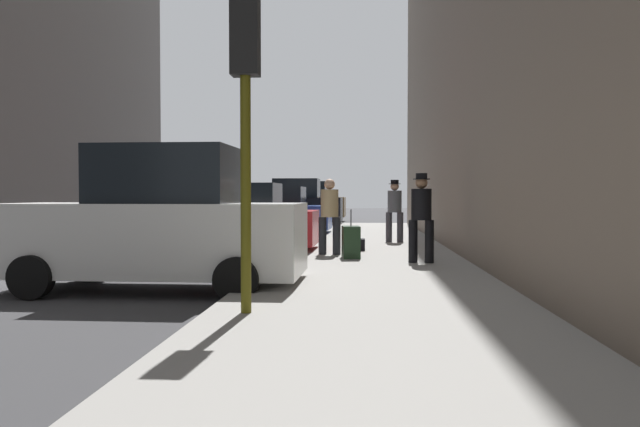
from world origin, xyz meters
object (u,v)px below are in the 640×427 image
pedestrian_with_fedora (421,213)px  rolling_suitcase (351,242)px  pedestrian_with_beanie (395,208)px  duffel_bag (358,245)px  fire_hydrant (308,234)px  parked_red_hatchback (234,221)px  parked_black_suv (294,205)px  pedestrian_in_tan_coat (330,212)px  parked_white_van (157,225)px  traffic_light (245,84)px  parked_bronze_suv (305,203)px  parked_blue_sedan (273,213)px

pedestrian_with_fedora → rolling_suitcase: 1.76m
pedestrian_with_beanie → duffel_bag: pedestrian_with_beanie is taller
fire_hydrant → duffel_bag: 1.48m
parked_red_hatchback → pedestrian_with_beanie: pedestrian_with_beanie is taller
parked_black_suv → pedestrian_in_tan_coat: bearing=-80.7°
parked_white_van → duffel_bag: (3.10, 5.65, -0.74)m
traffic_light → pedestrian_in_tan_coat: traffic_light is taller
parked_red_hatchback → pedestrian_in_tan_coat: pedestrian_in_tan_coat is taller
parked_bronze_suv → pedestrian_with_beanie: parked_bronze_suv is taller
parked_red_hatchback → pedestrian_with_fedora: size_ratio=2.38×
parked_blue_sedan → fire_hydrant: bearing=-74.3°
parked_white_van → parked_bronze_suv: same height
fire_hydrant → pedestrian_with_fedora: size_ratio=0.40×
parked_black_suv → duffel_bag: size_ratio=10.56×
traffic_light → duffel_bag: size_ratio=8.18×
traffic_light → pedestrian_in_tan_coat: 7.23m
fire_hydrant → rolling_suitcase: (1.14, -2.53, -0.01)m
parked_white_van → parked_bronze_suv: (-0.00, 25.36, 0.00)m
parked_blue_sedan → fire_hydrant: parked_blue_sedan is taller
parked_blue_sedan → parked_black_suv: (-0.00, 6.70, 0.18)m
traffic_light → rolling_suitcase: traffic_light is taller
parked_blue_sedan → rolling_suitcase: 9.43m
parked_white_van → duffel_bag: parked_white_van is taller
parked_black_suv → duffel_bag: (3.10, -13.80, -0.74)m
parked_black_suv → pedestrian_with_beanie: (4.12, -11.03, 0.10)m
parked_red_hatchback → parked_black_suv: size_ratio=0.91×
traffic_light → pedestrian_in_tan_coat: bearing=85.1°
rolling_suitcase → duffel_bag: rolling_suitcase is taller
parked_blue_sedan → duffel_bag: parked_blue_sedan is taller
parked_blue_sedan → parked_bronze_suv: (-0.00, 12.60, 0.18)m
pedestrian_in_tan_coat → pedestrian_with_beanie: 4.20m
parked_black_suv → parked_white_van: bearing=-90.0°
fire_hydrant → parked_red_hatchback: bearing=-165.6°
parked_blue_sedan → pedestrian_with_fedora: 10.72m
parked_black_suv → traffic_light: (1.85, -21.90, 1.73)m
parked_red_hatchback → rolling_suitcase: size_ratio=4.07×
pedestrian_with_fedora → duffel_bag: bearing=115.1°
parked_black_suv → pedestrian_in_tan_coat: (2.45, -14.89, 0.07)m
parked_white_van → duffel_bag: bearing=61.3°
traffic_light → pedestrian_in_tan_coat: (0.60, 7.02, -1.65)m
pedestrian_with_beanie → rolling_suitcase: size_ratio=1.71×
parked_bronze_suv → pedestrian_with_beanie: (4.12, -16.93, 0.10)m
traffic_light → pedestrian_with_fedora: (2.50, 5.42, -1.62)m
parked_white_van → fire_hydrant: parked_white_van is taller
parked_bronze_suv → pedestrian_with_beanie: 17.43m
parked_red_hatchback → parked_white_van: bearing=-90.0°
traffic_light → parked_black_suv: bearing=94.8°
parked_blue_sedan → traffic_light: bearing=-83.0°
traffic_light → parked_bronze_suv: bearing=93.8°
parked_blue_sedan → pedestrian_with_beanie: (4.12, -4.33, 0.29)m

